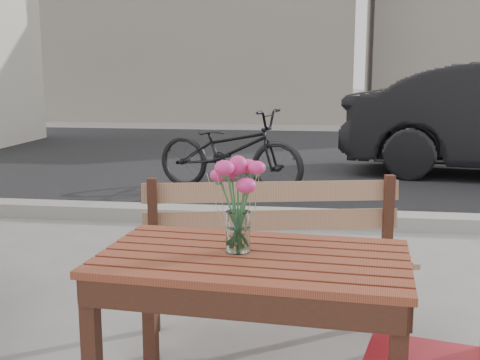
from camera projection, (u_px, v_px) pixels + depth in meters
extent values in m
cube|color=black|center=(299.00, 157.00, 9.07)|extent=(30.00, 8.00, 0.00)
cube|color=gray|center=(278.00, 217.00, 5.16)|extent=(30.00, 0.25, 0.12)
cube|color=#5B2B18|center=(253.00, 258.00, 2.12)|extent=(1.13, 0.71, 0.03)
cube|color=#331911|center=(150.00, 307.00, 2.54)|extent=(0.06, 0.06, 0.64)
cube|color=#331911|center=(391.00, 328.00, 2.33)|extent=(0.06, 0.06, 0.64)
cube|color=#8F664A|center=(276.00, 259.00, 2.88)|extent=(1.34, 0.62, 0.03)
cube|color=#8F664A|center=(271.00, 206.00, 3.03)|extent=(1.27, 0.30, 0.35)
cube|color=#331911|center=(150.00, 314.00, 2.73)|extent=(0.06, 0.06, 0.43)
cube|color=#331911|center=(405.00, 307.00, 2.81)|extent=(0.06, 0.06, 0.43)
cube|color=#331911|center=(154.00, 256.00, 2.99)|extent=(0.06, 0.06, 0.79)
cube|color=#331911|center=(387.00, 251.00, 3.07)|extent=(0.06, 0.06, 0.79)
cylinder|color=white|center=(238.00, 232.00, 2.14)|extent=(0.09, 0.09, 0.15)
cylinder|color=#35723F|center=(238.00, 212.00, 2.13)|extent=(0.05, 0.05, 0.29)
imported|color=black|center=(229.00, 150.00, 6.50)|extent=(1.81, 1.07, 0.90)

